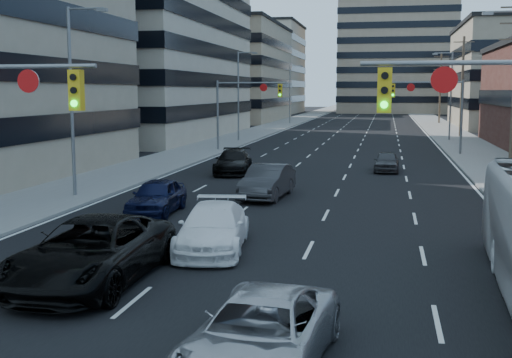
{
  "coord_description": "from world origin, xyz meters",
  "views": [
    {
      "loc": [
        4.17,
        -8.21,
        5.14
      ],
      "look_at": [
        -0.08,
        12.67,
        2.2
      ],
      "focal_mm": 45.0,
      "sensor_mm": 36.0,
      "label": 1
    }
  ],
  "objects_px": {
    "silver_suv": "(261,334)",
    "black_pickup": "(92,252)",
    "white_van": "(213,228)",
    "sedan_blue": "(157,197)"
  },
  "relations": [
    {
      "from": "silver_suv",
      "to": "black_pickup",
      "type": "bearing_deg",
      "value": 146.32
    },
    {
      "from": "white_van",
      "to": "sedan_blue",
      "type": "height_order",
      "value": "white_van"
    },
    {
      "from": "silver_suv",
      "to": "sedan_blue",
      "type": "height_order",
      "value": "sedan_blue"
    },
    {
      "from": "black_pickup",
      "to": "silver_suv",
      "type": "relative_size",
      "value": 1.26
    },
    {
      "from": "silver_suv",
      "to": "sedan_blue",
      "type": "xyz_separation_m",
      "value": [
        -7.2,
        14.07,
        0.04
      ]
    },
    {
      "from": "sedan_blue",
      "to": "silver_suv",
      "type": "bearing_deg",
      "value": -65.47
    },
    {
      "from": "black_pickup",
      "to": "sedan_blue",
      "type": "xyz_separation_m",
      "value": [
        -1.74,
        9.68,
        -0.14
      ]
    },
    {
      "from": "white_van",
      "to": "black_pickup",
      "type": "bearing_deg",
      "value": -125.71
    },
    {
      "from": "black_pickup",
      "to": "white_van",
      "type": "height_order",
      "value": "black_pickup"
    },
    {
      "from": "black_pickup",
      "to": "silver_suv",
      "type": "xyz_separation_m",
      "value": [
        5.46,
        -4.39,
        -0.18
      ]
    }
  ]
}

